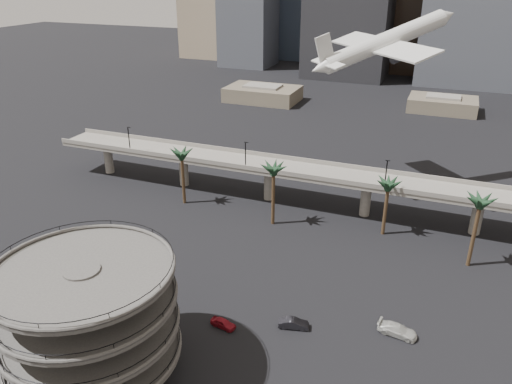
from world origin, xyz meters
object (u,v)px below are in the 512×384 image
at_px(parking_ramp, 89,313).
at_px(airborne_jet, 385,42).
at_px(car_a, 223,323).
at_px(car_b, 294,323).
at_px(car_c, 397,330).
at_px(overpass, 316,176).

height_order(parking_ramp, airborne_jet, airborne_jet).
relative_size(car_a, car_b, 0.87).
relative_size(parking_ramp, car_c, 3.91).
relative_size(overpass, car_b, 28.49).
distance_m(parking_ramp, overpass, 60.46).
distance_m(overpass, car_b, 42.10).
bearing_deg(car_a, airborne_jet, -1.45).
xyz_separation_m(overpass, car_c, (22.56, -36.70, -6.52)).
xyz_separation_m(airborne_jet, car_b, (-1.52, -55.76, -33.34)).
height_order(car_a, car_c, car_c).
bearing_deg(parking_ramp, car_c, 32.08).
distance_m(airborne_jet, car_a, 69.13).
height_order(parking_ramp, car_a, parking_ramp).
distance_m(parking_ramp, airborne_jet, 81.04).
xyz_separation_m(car_b, car_c, (14.50, 4.09, 0.07)).
bearing_deg(parking_ramp, overpass, 77.57).
relative_size(overpass, car_c, 22.93).
bearing_deg(car_b, airborne_jet, -15.94).
bearing_deg(car_b, car_a, 96.38).
bearing_deg(overpass, car_c, -58.42).
bearing_deg(car_c, overpass, 38.94).
bearing_deg(airborne_jet, parking_ramp, -149.98).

